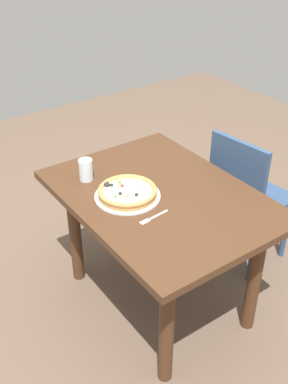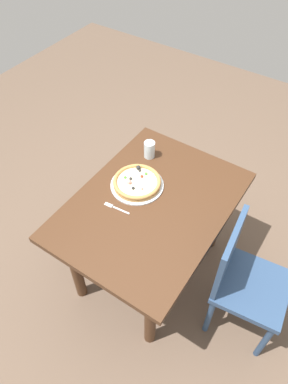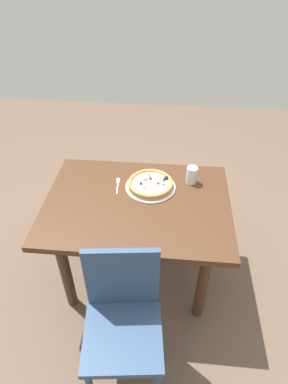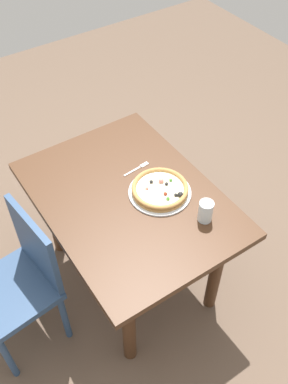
% 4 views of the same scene
% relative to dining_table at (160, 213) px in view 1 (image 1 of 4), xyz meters
% --- Properties ---
extents(ground_plane, '(6.00, 6.00, 0.00)m').
position_rel_dining_table_xyz_m(ground_plane, '(0.00, 0.00, -0.61)').
color(ground_plane, brown).
extents(dining_table, '(1.15, 0.85, 0.73)m').
position_rel_dining_table_xyz_m(dining_table, '(0.00, 0.00, 0.00)').
color(dining_table, '#472B19').
rests_on(dining_table, ground).
extents(chair_near, '(0.44, 0.44, 0.88)m').
position_rel_dining_table_xyz_m(chair_near, '(-0.01, -0.64, -0.13)').
color(chair_near, navy).
rests_on(chair_near, ground).
extents(plate, '(0.33, 0.33, 0.01)m').
position_rel_dining_table_xyz_m(plate, '(0.07, 0.15, 0.12)').
color(plate, silver).
rests_on(plate, dining_table).
extents(pizza, '(0.29, 0.29, 0.05)m').
position_rel_dining_table_xyz_m(pizza, '(0.07, 0.15, 0.15)').
color(pizza, '#B78447').
rests_on(pizza, plate).
extents(fork, '(0.03, 0.17, 0.00)m').
position_rel_dining_table_xyz_m(fork, '(-0.15, 0.16, 0.12)').
color(fork, silver).
rests_on(fork, dining_table).
extents(drinking_glass, '(0.07, 0.07, 0.12)m').
position_rel_dining_table_xyz_m(drinking_glass, '(0.34, 0.23, 0.17)').
color(drinking_glass, silver).
rests_on(drinking_glass, dining_table).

